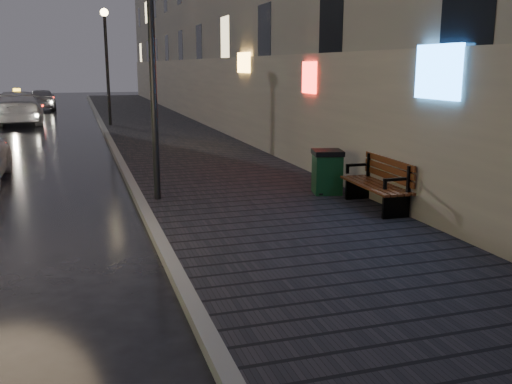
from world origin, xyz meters
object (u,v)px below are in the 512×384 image
Objects in this scene: taxi_mid at (18,108)px; trash_bin at (327,171)px; lamp_near at (151,35)px; bench at (380,183)px; lamp_far at (106,52)px; car_far at (42,99)px.

trash_bin is at bearing 107.09° from taxi_mid.
lamp_near reaches higher than bench.
lamp_far is 18.75m from bench.
trash_bin is at bearing -9.04° from lamp_near.
car_far is (-7.26, 29.53, 0.07)m from trash_bin.
car_far is at bearing 105.70° from bench.
bench is at bearing -77.29° from lamp_far.
lamp_near is 5.51× the size of trash_bin.
car_far is (-7.71, 31.03, 0.06)m from bench.
car_far reaches higher than trash_bin.
taxi_mid is 9.43m from car_far.
car_far reaches higher than bench.
car_far is at bearing 105.66° from lamp_far.
taxi_mid is (-8.36, 21.62, 0.17)m from bench.
lamp_near reaches higher than car_far.
trash_bin is 21.62m from taxi_mid.
lamp_far is 6.17m from taxi_mid.
lamp_far reaches higher than taxi_mid.
lamp_near is 5.39m from bench.
trash_bin is 0.23× the size of car_far.
taxi_mid reaches higher than car_far.
lamp_near is 16.00m from lamp_far.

